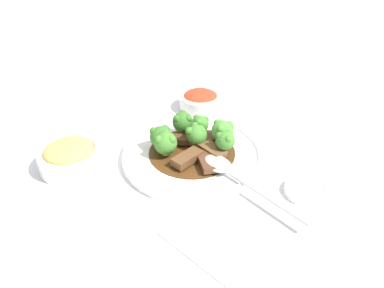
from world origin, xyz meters
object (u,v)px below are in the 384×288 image
(broccoli_floret_4, at_px, (222,131))
(side_bowl_appetizer, at_px, (70,156))
(main_plate, at_px, (192,154))
(beef_strip_1, at_px, (175,139))
(broccoli_floret_6, at_px, (183,122))
(beef_strip_3, at_px, (206,162))
(broccoli_floret_5, at_px, (225,140))
(sauce_dish, at_px, (305,190))
(beef_strip_2, at_px, (208,148))
(broccoli_floret_0, at_px, (195,134))
(beef_strip_0, at_px, (209,138))
(serving_spoon, at_px, (224,168))
(side_bowl_kimchi, at_px, (200,100))
(broccoli_floret_3, at_px, (165,142))
(beef_strip_4, at_px, (187,158))
(broccoli_floret_1, at_px, (200,124))
(broccoli_floret_2, at_px, (161,136))

(broccoli_floret_4, distance_m, side_bowl_appetizer, 0.30)
(main_plate, distance_m, beef_strip_1, 0.05)
(broccoli_floret_6, bearing_deg, beef_strip_3, -36.62)
(side_bowl_appetizer, bearing_deg, broccoli_floret_5, 33.40)
(broccoli_floret_4, xyz_separation_m, sauce_dish, (0.18, -0.04, -0.04))
(beef_strip_2, height_order, side_bowl_appetizer, side_bowl_appetizer)
(broccoli_floret_5, bearing_deg, beef_strip_1, -174.42)
(beef_strip_2, distance_m, broccoli_floret_0, 0.04)
(beef_strip_0, distance_m, serving_spoon, 0.10)
(serving_spoon, bearing_deg, beef_strip_2, 142.21)
(main_plate, bearing_deg, beef_strip_3, -30.13)
(beef_strip_1, height_order, serving_spoon, serving_spoon)
(side_bowl_kimchi, distance_m, sauce_dish, 0.36)
(broccoli_floret_3, relative_size, serving_spoon, 0.21)
(main_plate, bearing_deg, beef_strip_4, -73.66)
(broccoli_floret_3, bearing_deg, beef_strip_0, 57.76)
(beef_strip_1, bearing_deg, sauce_dish, -0.64)
(broccoli_floret_5, distance_m, broccoli_floret_6, 0.11)
(beef_strip_1, height_order, broccoli_floret_1, broccoli_floret_1)
(broccoli_floret_3, bearing_deg, broccoli_floret_1, 77.59)
(beef_strip_0, bearing_deg, broccoli_floret_2, -137.67)
(broccoli_floret_6, distance_m, serving_spoon, 0.15)
(beef_strip_4, xyz_separation_m, broccoli_floret_2, (-0.07, 0.02, 0.02))
(broccoli_floret_5, distance_m, side_bowl_kimchi, 0.23)
(beef_strip_1, relative_size, broccoli_floret_2, 1.50)
(broccoli_floret_6, relative_size, side_bowl_appetizer, 0.43)
(broccoli_floret_2, relative_size, broccoli_floret_3, 0.95)
(broccoli_floret_1, distance_m, sauce_dish, 0.25)
(main_plate, height_order, side_bowl_kimchi, side_bowl_kimchi)
(broccoli_floret_2, distance_m, broccoli_floret_6, 0.06)
(beef_strip_4, bearing_deg, beef_strip_2, 69.34)
(broccoli_floret_0, distance_m, broccoli_floret_4, 0.06)
(beef_strip_2, distance_m, broccoli_floret_2, 0.10)
(beef_strip_0, height_order, broccoli_floret_4, broccoli_floret_4)
(sauce_dish, bearing_deg, side_bowl_kimchi, 149.56)
(broccoli_floret_5, height_order, side_bowl_appetizer, broccoli_floret_5)
(beef_strip_4, distance_m, broccoli_floret_1, 0.10)
(beef_strip_0, height_order, serving_spoon, beef_strip_0)
(side_bowl_kimchi, bearing_deg, broccoli_floret_2, -82.43)
(broccoli_floret_2, bearing_deg, broccoli_floret_4, 34.05)
(main_plate, relative_size, beef_strip_4, 4.11)
(beef_strip_0, xyz_separation_m, beef_strip_1, (-0.06, -0.04, -0.00))
(beef_strip_2, relative_size, broccoli_floret_5, 1.64)
(serving_spoon, bearing_deg, broccoli_floret_2, 176.60)
(broccoli_floret_3, height_order, broccoli_floret_4, broccoli_floret_4)
(broccoli_floret_4, height_order, sauce_dish, broccoli_floret_4)
(main_plate, relative_size, beef_strip_0, 4.80)
(beef_strip_2, height_order, broccoli_floret_5, broccoli_floret_5)
(broccoli_floret_0, xyz_separation_m, broccoli_floret_3, (-0.03, -0.05, -0.00))
(broccoli_floret_0, distance_m, serving_spoon, 0.10)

